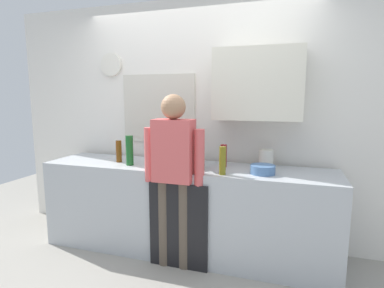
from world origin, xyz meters
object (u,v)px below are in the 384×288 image
object	(u,v)px
bottle_green_wine	(130,150)
mixing_bowl	(263,169)
bottle_olive_oil	(223,161)
bottle_amber_beer	(119,151)
cup_yellow_cup	(158,158)
storage_canister	(266,158)
coffee_maker	(193,152)
bottle_dark_sauce	(172,155)
cup_white_mug	(164,156)
person_at_sink	(174,167)
bottle_red_vinegar	(224,156)

from	to	relation	value
bottle_green_wine	mixing_bowl	world-z (taller)	bottle_green_wine
bottle_olive_oil	bottle_amber_beer	distance (m)	1.17
cup_yellow_cup	bottle_amber_beer	bearing A→B (deg)	-162.62
storage_canister	bottle_olive_oil	bearing A→B (deg)	-127.95
coffee_maker	storage_canister	bearing A→B (deg)	19.76
bottle_dark_sauce	mixing_bowl	world-z (taller)	bottle_dark_sauce
coffee_maker	mixing_bowl	world-z (taller)	coffee_maker
coffee_maker	bottle_olive_oil	world-z (taller)	coffee_maker
coffee_maker	bottle_olive_oil	bearing A→B (deg)	-29.91
bottle_green_wine	mixing_bowl	xyz separation A→B (m)	(1.31, 0.04, -0.11)
bottle_amber_beer	mixing_bowl	world-z (taller)	bottle_amber_beer
cup_white_mug	mixing_bowl	xyz separation A→B (m)	(1.09, -0.30, -0.01)
cup_white_mug	person_at_sink	size ratio (longest dim) A/B	0.06
cup_yellow_cup	storage_canister	distance (m)	1.11
cup_yellow_cup	mixing_bowl	size ratio (longest dim) A/B	0.39
bottle_olive_oil	bottle_green_wine	xyz separation A→B (m)	(-0.97, 0.09, 0.03)
cup_yellow_cup	person_at_sink	size ratio (longest dim) A/B	0.05
bottle_amber_beer	storage_canister	distance (m)	1.52
bottle_olive_oil	cup_yellow_cup	size ratio (longest dim) A/B	2.94
person_at_sink	bottle_amber_beer	bearing A→B (deg)	172.06
cup_yellow_cup	bottle_green_wine	bearing A→B (deg)	-133.84
cup_white_mug	person_at_sink	distance (m)	0.61
cup_white_mug	storage_canister	size ratio (longest dim) A/B	0.56
bottle_red_vinegar	bottle_amber_beer	world-z (taller)	bottle_amber_beer
coffee_maker	bottle_red_vinegar	bearing A→B (deg)	23.07
bottle_red_vinegar	mixing_bowl	world-z (taller)	bottle_red_vinegar
coffee_maker	storage_canister	xyz separation A→B (m)	(0.68, 0.24, -0.06)
cup_white_mug	bottle_red_vinegar	bearing A→B (deg)	-10.25
cup_white_mug	person_at_sink	world-z (taller)	person_at_sink
cup_yellow_cup	mixing_bowl	distance (m)	1.11
bottle_green_wine	cup_yellow_cup	bearing A→B (deg)	46.16
coffee_maker	bottle_amber_beer	xyz separation A→B (m)	(-0.82, -0.01, -0.03)
bottle_amber_beer	bottle_olive_oil	bearing A→B (deg)	-9.25
bottle_amber_beer	mixing_bowl	distance (m)	1.49
storage_canister	person_at_sink	size ratio (longest dim) A/B	0.11
coffee_maker	bottle_dark_sauce	size ratio (longest dim) A/B	1.83
bottle_red_vinegar	bottle_green_wine	distance (m)	0.94
bottle_olive_oil	storage_canister	world-z (taller)	bottle_olive_oil
bottle_dark_sauce	cup_white_mug	xyz separation A→B (m)	(-0.16, 0.15, -0.04)
mixing_bowl	bottle_dark_sauce	bearing A→B (deg)	170.46
bottle_amber_beer	cup_white_mug	size ratio (longest dim) A/B	2.42
cup_yellow_cup	bottle_red_vinegar	bearing A→B (deg)	0.22
bottle_olive_oil	mixing_bowl	xyz separation A→B (m)	(0.34, 0.13, -0.08)
bottle_amber_beer	storage_canister	size ratio (longest dim) A/B	1.35
bottle_dark_sauce	cup_white_mug	distance (m)	0.22
bottle_amber_beer	person_at_sink	distance (m)	0.78
coffee_maker	cup_white_mug	bearing A→B (deg)	149.37
cup_yellow_cup	cup_white_mug	distance (m)	0.13
person_at_sink	bottle_red_vinegar	bearing A→B (deg)	59.28
bottle_olive_oil	person_at_sink	world-z (taller)	person_at_sink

